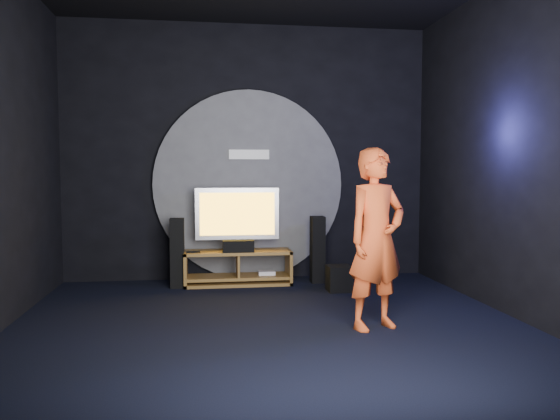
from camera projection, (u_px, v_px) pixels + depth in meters
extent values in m
plane|color=black|center=(271.00, 328.00, 5.20)|extent=(5.00, 5.00, 0.00)
cube|color=black|center=(248.00, 153.00, 7.55)|extent=(5.00, 0.04, 3.50)
cube|color=black|center=(334.00, 116.00, 2.61)|extent=(5.00, 0.04, 3.50)
cube|color=black|center=(519.00, 145.00, 5.43)|extent=(0.04, 5.00, 3.50)
cylinder|color=#515156|center=(249.00, 185.00, 7.52)|extent=(2.60, 0.08, 2.60)
cube|color=white|center=(249.00, 154.00, 7.44)|extent=(0.55, 0.03, 0.13)
cube|color=olive|center=(238.00, 252.00, 7.17)|extent=(1.40, 0.45, 0.04)
cube|color=olive|center=(238.00, 277.00, 7.19)|extent=(1.36, 0.42, 0.04)
cube|color=olive|center=(186.00, 269.00, 7.09)|extent=(0.04, 0.45, 0.45)
cube|color=olive|center=(289.00, 266.00, 7.28)|extent=(0.04, 0.45, 0.45)
cube|color=olive|center=(238.00, 264.00, 7.18)|extent=(0.03, 0.40, 0.29)
cube|color=olive|center=(238.00, 283.00, 7.20)|extent=(1.40, 0.45, 0.04)
cube|color=white|center=(267.00, 273.00, 7.24)|extent=(0.22, 0.16, 0.05)
cube|color=#ACABB2|center=(237.00, 248.00, 7.24)|extent=(0.36, 0.22, 0.04)
cylinder|color=#ACABB2|center=(237.00, 243.00, 7.23)|extent=(0.07, 0.07, 0.10)
cube|color=#ACABB2|center=(237.00, 214.00, 7.20)|extent=(1.10, 0.06, 0.68)
cube|color=#FFAD23|center=(237.00, 214.00, 7.17)|extent=(0.98, 0.01, 0.56)
cube|color=black|center=(238.00, 246.00, 7.03)|extent=(0.40, 0.15, 0.15)
cube|color=black|center=(193.00, 252.00, 6.97)|extent=(0.18, 0.05, 0.02)
cube|color=black|center=(177.00, 253.00, 6.98)|extent=(0.18, 0.20, 0.89)
cube|color=black|center=(318.00, 250.00, 7.29)|extent=(0.18, 0.20, 0.89)
cube|color=black|center=(339.00, 278.00, 6.78)|extent=(0.29, 0.29, 0.32)
imported|color=#CF471C|center=(376.00, 239.00, 5.13)|extent=(0.73, 0.60, 1.71)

